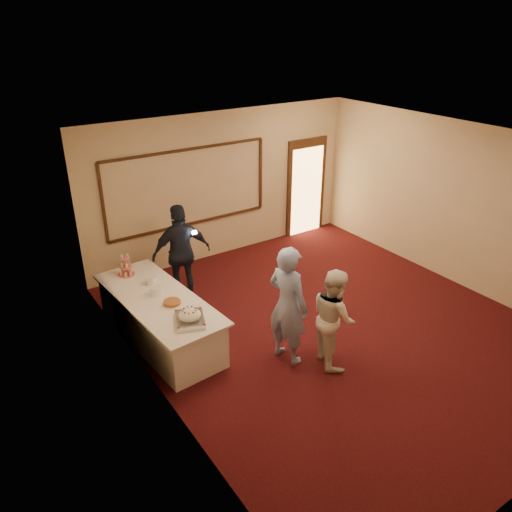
{
  "coord_description": "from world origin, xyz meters",
  "views": [
    {
      "loc": [
        -4.87,
        -5.03,
        4.64
      ],
      "look_at": [
        -0.88,
        0.97,
        1.15
      ],
      "focal_mm": 35.0,
      "sensor_mm": 36.0,
      "label": 1
    }
  ],
  "objects": [
    {
      "name": "room_walls",
      "position": [
        0.0,
        0.0,
        2.03
      ],
      "size": [
        6.04,
        7.04,
        3.02
      ],
      "color": "beige",
      "rests_on": "floor"
    },
    {
      "name": "guest",
      "position": [
        -1.6,
        2.24,
        0.89
      ],
      "size": [
        1.1,
        0.6,
        1.78
      ],
      "primitive_type": "imported",
      "rotation": [
        0.0,
        0.0,
        2.98
      ],
      "color": "black",
      "rests_on": "floor"
    },
    {
      "name": "man",
      "position": [
        -1.12,
        -0.22,
        0.91
      ],
      "size": [
        0.59,
        0.75,
        1.83
      ],
      "primitive_type": "imported",
      "rotation": [
        0.0,
        0.0,
        1.82
      ],
      "color": "#8FA8E0",
      "rests_on": "floor"
    },
    {
      "name": "pavlova_tray",
      "position": [
        -2.39,
        0.37,
        0.85
      ],
      "size": [
        0.52,
        0.61,
        0.2
      ],
      "color": "silver",
      "rests_on": "buffet_table"
    },
    {
      "name": "floor",
      "position": [
        0.0,
        0.0,
        0.0
      ],
      "size": [
        7.0,
        7.0,
        0.0
      ],
      "primitive_type": "plane",
      "color": "black",
      "rests_on": "ground"
    },
    {
      "name": "plate_stack_b",
      "position": [
        -2.4,
        1.69,
        0.84
      ],
      "size": [
        0.17,
        0.17,
        0.14
      ],
      "color": "white",
      "rests_on": "buffet_table"
    },
    {
      "name": "tart",
      "position": [
        -2.4,
        0.94,
        0.8
      ],
      "size": [
        0.29,
        0.29,
        0.06
      ],
      "color": "white",
      "rests_on": "buffet_table"
    },
    {
      "name": "camera_flash",
      "position": [
        -1.44,
        2.02,
        1.32
      ],
      "size": [
        0.08,
        0.06,
        0.05
      ],
      "primitive_type": "cube",
      "rotation": [
        0.0,
        0.0,
        0.26
      ],
      "color": "white",
      "rests_on": "guest"
    },
    {
      "name": "buffet_table",
      "position": [
        -2.5,
        1.25,
        0.39
      ],
      "size": [
        1.21,
        2.67,
        0.77
      ],
      "color": "white",
      "rests_on": "floor"
    },
    {
      "name": "woman",
      "position": [
        -0.61,
        -0.63,
        0.75
      ],
      "size": [
        0.77,
        0.87,
        1.5
      ],
      "primitive_type": "imported",
      "rotation": [
        0.0,
        0.0,
        1.25
      ],
      "color": "white",
      "rests_on": "floor"
    },
    {
      "name": "cupcake_stand",
      "position": [
        -2.62,
        2.22,
        0.91
      ],
      "size": [
        0.28,
        0.28,
        0.41
      ],
      "color": "#DB5560",
      "rests_on": "buffet_table"
    },
    {
      "name": "doorway",
      "position": [
        2.15,
        3.45,
        1.08
      ],
      "size": [
        1.05,
        0.07,
        2.2
      ],
      "color": "#352210",
      "rests_on": "floor"
    },
    {
      "name": "plate_stack_a",
      "position": [
        -2.49,
        1.33,
        0.84
      ],
      "size": [
        0.17,
        0.17,
        0.15
      ],
      "color": "white",
      "rests_on": "buffet_table"
    },
    {
      "name": "wall_molding",
      "position": [
        -0.8,
        3.47,
        1.6
      ],
      "size": [
        3.45,
        0.04,
        1.55
      ],
      "color": "#352210",
      "rests_on": "room_walls"
    }
  ]
}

